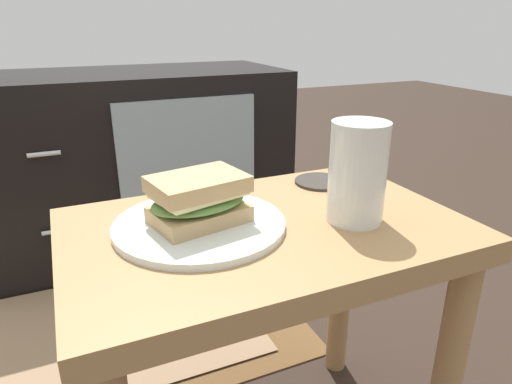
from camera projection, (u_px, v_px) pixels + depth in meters
The scene contains 7 objects.
side_table at pixel (265, 278), 0.68m from camera, with size 0.56×0.36×0.46m.
tv_cabinet at pixel (137, 161), 1.50m from camera, with size 0.96×0.46×0.58m.
area_rug at pixel (35, 347), 1.07m from camera, with size 1.27×0.60×0.01m.
plate at pixel (200, 225), 0.63m from camera, with size 0.24×0.24×0.01m, color silver.
sandwich_front at pixel (199, 199), 0.61m from camera, with size 0.15×0.12×0.07m.
beer_glass at pixel (357, 175), 0.63m from camera, with size 0.08×0.08×0.14m.
coaster at pixel (320, 182), 0.80m from camera, with size 0.09×0.09×0.01m, color #332D28.
Camera 1 is at (-0.25, -0.53, 0.73)m, focal length 31.78 mm.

